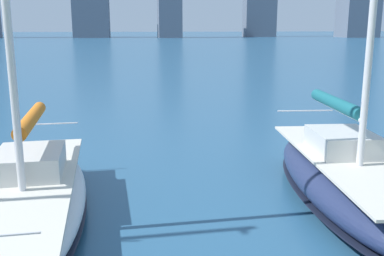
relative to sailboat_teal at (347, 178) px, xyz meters
The scene contains 2 objects.
sailboat_teal is the anchor object (origin of this frame).
sailboat_orange 7.64m from the sailboat_teal, ahead, with size 2.98×8.43×11.05m.
Camera 1 is at (1.23, 3.09, 4.45)m, focal length 42.00 mm.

